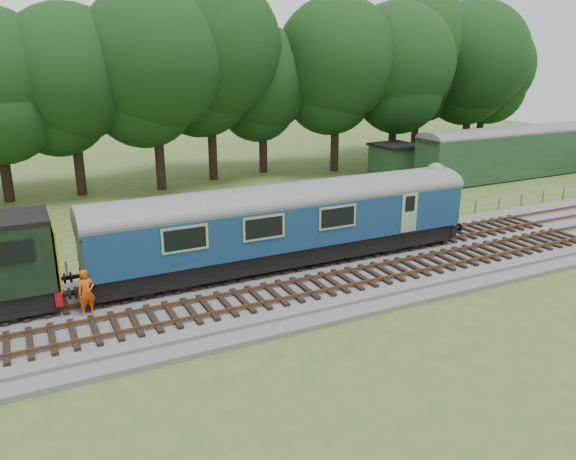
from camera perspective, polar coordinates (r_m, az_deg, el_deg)
ground at (r=24.64m, az=-1.48°, el=-5.75°), size 120.00×120.00×0.00m
ballast at (r=24.57m, az=-1.48°, el=-5.38°), size 70.00×7.00×0.35m
track_north at (r=25.67m, az=-2.81°, el=-3.79°), size 67.20×2.40×0.21m
track_south at (r=23.15m, az=0.20°, el=-6.20°), size 67.20×2.40×0.21m
fence at (r=28.51m, az=-5.30°, el=-2.54°), size 64.00×0.12×1.00m
tree_line at (r=44.68m, az=-13.51°, el=4.39°), size 70.00×8.00×18.00m
dmu_railcar at (r=25.52m, az=-0.05°, el=1.29°), size 18.05×2.86×3.88m
worker at (r=22.27m, az=-19.79°, el=-5.98°), size 0.71×0.53×1.77m
parked_coach at (r=48.81m, az=21.14°, el=7.54°), size 16.13×3.00×4.12m
shed at (r=47.12m, az=10.77°, el=6.96°), size 3.55×3.55×2.76m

